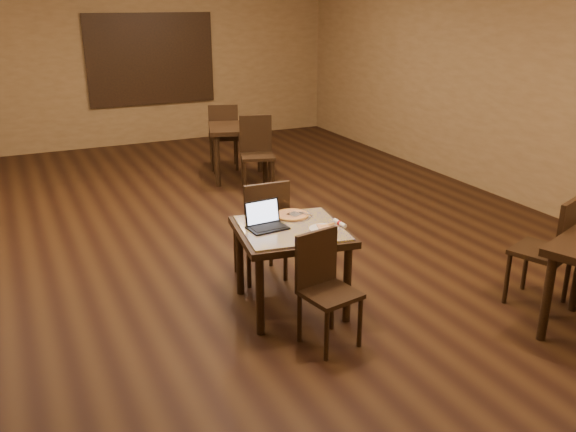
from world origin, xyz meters
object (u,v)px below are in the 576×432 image
tiled_table (291,238)px  pizza_pan (292,216)px  chair_main_near (324,282)px  other_table_a_chair_far (223,133)px  chair_main_far (263,225)px  other_table_a_chair_near (257,149)px  other_table_a (239,135)px  other_table_c_chair_far (553,246)px  laptop (265,221)px

tiled_table → pizza_pan: size_ratio=2.98×
tiled_table → chair_main_near: size_ratio=1.15×
other_table_a_chair_far → chair_main_near: bearing=95.3°
chair_main_far → other_table_a_chair_far: 4.18m
tiled_table → other_table_a_chair_near: bearing=81.0°
pizza_pan → other_table_a_chair_far: other_table_a_chair_far is taller
other_table_a → other_table_c_chair_far: size_ratio=1.05×
chair_main_far → tiled_table: bearing=92.2°
chair_main_near → other_table_c_chair_far: (2.08, -0.35, 0.07)m
pizza_pan → chair_main_near: bearing=-98.9°
other_table_a_chair_near → pizza_pan: bearing=-90.5°
other_table_c_chair_far → tiled_table: bearing=-45.8°
chair_main_near → other_table_a_chair_near: 4.19m
other_table_a_chair_near → other_table_c_chair_far: bearing=-60.9°
chair_main_far → laptop: (-0.20, -0.51, 0.24)m
tiled_table → other_table_c_chair_far: bearing=-16.3°
chair_main_near → laptop: size_ratio=2.69×
chair_main_far → other_table_a: chair_main_far is taller
other_table_a_chair_near → other_table_a_chair_far: 1.24m
tiled_table → pizza_pan: pizza_pan is taller
other_table_a → other_table_a_chair_far: size_ratio=1.03×
other_table_a_chair_near → other_table_a_chair_far: size_ratio=1.00×
other_table_c_chair_far → pizza_pan: bearing=-52.5°
chair_main_near → other_table_a_chair_far: size_ratio=0.87×
chair_main_near → chair_main_far: chair_main_far is taller
tiled_table → chair_main_far: chair_main_far is taller
chair_main_far → other_table_a: size_ratio=0.94×
tiled_table → chair_main_near: 0.64m
chair_main_near → other_table_a: 4.78m
tiled_table → laptop: bearing=161.9°
other_table_a_chair_near → chair_main_far: bearing=-94.8°
other_table_a_chair_near → laptop: bearing=-94.8°
chair_main_near → other_table_a_chair_far: 5.38m
chair_main_far → other_table_a_chair_near: other_table_a_chair_near is taller
pizza_pan → other_table_a_chair_near: bearing=72.8°
other_table_a_chair_far → other_table_c_chair_far: other_table_a_chair_far is taller
other_table_c_chair_far → other_table_a: bearing=-99.4°
laptop → other_table_c_chair_far: size_ratio=0.33×
laptop → pizza_pan: bearing=19.0°
chair_main_far → pizza_pan: chair_main_far is taller
chair_main_far → other_table_a: bearing=-105.6°
other_table_a_chair_near → other_table_c_chair_far: size_ratio=1.02×
chair_main_near → other_table_a_chair_near: other_table_a_chair_near is taller
tiled_table → chair_main_near: chair_main_near is taller
other_table_a → other_table_c_chair_far: bearing=-62.1°
chair_main_near → other_table_a: bearing=66.1°
laptop → chair_main_far: bearing=64.4°
chair_main_far → other_table_a_chair_far: other_table_a_chair_far is taller
chair_main_near → chair_main_far: 1.23m
chair_main_near → chair_main_far: bearing=78.8°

